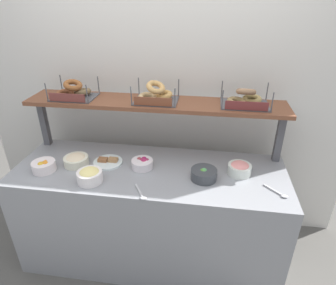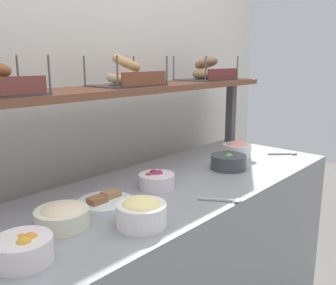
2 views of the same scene
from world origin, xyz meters
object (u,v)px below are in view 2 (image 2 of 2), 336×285
object	(u,v)px
serving_plate_white	(105,201)
bagel_basket_everything	(206,72)
bowl_egg_salad	(142,212)
serving_spoon_by_edge	(288,153)
bowl_fruit_salad	(23,249)
bowl_potato_salad	(62,216)
bagel_basket_sesame	(127,76)
bowl_lox_spread	(237,149)
bowl_veggie_mix	(228,162)
serving_spoon_near_plate	(228,200)
bowl_beet_salad	(156,180)

from	to	relation	value
serving_plate_white	bagel_basket_everything	xyz separation A→B (m)	(0.98, 0.23, 0.46)
bowl_egg_salad	serving_spoon_by_edge	world-z (taller)	bowl_egg_salad
bowl_fruit_salad	serving_plate_white	bearing A→B (deg)	21.41
bowl_potato_salad	serving_plate_white	distance (m)	0.23
bowl_egg_salad	bagel_basket_sesame	world-z (taller)	bagel_basket_sesame
bowl_lox_spread	bagel_basket_everything	size ratio (longest dim) A/B	0.49
bowl_veggie_mix	bagel_basket_everything	size ratio (longest dim) A/B	0.54
bowl_potato_salad	bagel_basket_sesame	xyz separation A→B (m)	(0.56, 0.28, 0.44)
bowl_lox_spread	serving_spoon_near_plate	size ratio (longest dim) A/B	1.06
bowl_beet_salad	bagel_basket_sesame	world-z (taller)	bagel_basket_sesame
bowl_veggie_mix	bowl_lox_spread	bearing A→B (deg)	22.23
bowl_beet_salad	serving_spoon_near_plate	distance (m)	0.34
bowl_fruit_salad	serving_plate_white	size ratio (longest dim) A/B	0.76
bowl_beet_salad	serving_spoon_near_plate	size ratio (longest dim) A/B	1.01
bowl_fruit_salad	serving_plate_white	distance (m)	0.45
serving_spoon_near_plate	bagel_basket_sesame	distance (m)	0.74
serving_spoon_near_plate	serving_spoon_by_edge	bearing A→B (deg)	9.26
serving_spoon_near_plate	bagel_basket_everything	xyz separation A→B (m)	(0.64, 0.58, 0.47)
serving_spoon_near_plate	bowl_fruit_salad	bearing A→B (deg)	166.48
serving_spoon_by_edge	bowl_egg_salad	bearing A→B (deg)	-178.13
bowl_lox_spread	bowl_egg_salad	xyz separation A→B (m)	(-1.01, -0.25, 0.00)
bowl_egg_salad	serving_plate_white	xyz separation A→B (m)	(0.04, 0.25, -0.04)
serving_spoon_near_plate	bagel_basket_sesame	xyz separation A→B (m)	(-0.00, 0.57, 0.47)
bowl_veggie_mix	bowl_beet_salad	xyz separation A→B (m)	(-0.45, 0.08, -0.00)
bowl_potato_salad	bowl_fruit_salad	bearing A→B (deg)	-149.98
serving_plate_white	bagel_basket_sesame	size ratio (longest dim) A/B	0.68
bowl_beet_salad	bagel_basket_everything	xyz separation A→B (m)	(0.71, 0.25, 0.44)
bowl_lox_spread	bowl_beet_salad	xyz separation A→B (m)	(-0.70, -0.02, -0.01)
bowl_veggie_mix	bowl_beet_salad	bearing A→B (deg)	169.61
bowl_potato_salad	bagel_basket_sesame	bearing A→B (deg)	26.37
bowl_lox_spread	bowl_potato_salad	bearing A→B (deg)	-177.56
bowl_fruit_salad	serving_spoon_by_edge	size ratio (longest dim) A/B	1.20
serving_spoon_near_plate	bagel_basket_everything	world-z (taller)	bagel_basket_everything
bowl_fruit_salad	bowl_lox_spread	bearing A→B (deg)	6.71
serving_spoon_by_edge	bagel_basket_sesame	size ratio (longest dim) A/B	0.43
serving_spoon_by_edge	bagel_basket_everything	bearing A→B (deg)	118.04
bowl_lox_spread	bowl_beet_salad	bearing A→B (deg)	-178.49
bowl_veggie_mix	serving_spoon_by_edge	xyz separation A→B (m)	(0.49, -0.10, -0.03)
serving_spoon_near_plate	serving_plate_white	bearing A→B (deg)	134.16
bowl_fruit_salad	serving_spoon_by_edge	distance (m)	1.64
bowl_beet_salad	bagel_basket_sesame	bearing A→B (deg)	75.92
bagel_basket_everything	bowl_veggie_mix	bearing A→B (deg)	-127.05
bowl_veggie_mix	bowl_potato_salad	world-z (taller)	bowl_veggie_mix
bowl_veggie_mix	bowl_beet_salad	world-z (taller)	bowl_veggie_mix
bagel_basket_everything	serving_plate_white	bearing A→B (deg)	-166.64
bowl_potato_salad	serving_plate_white	size ratio (longest dim) A/B	0.83
bowl_beet_salad	serving_plate_white	distance (m)	0.27
bowl_lox_spread	serving_plate_white	xyz separation A→B (m)	(-0.97, 0.00, -0.03)
bowl_fruit_salad	serving_spoon_by_edge	xyz separation A→B (m)	(1.63, -0.04, -0.03)
bowl_egg_salad	serving_plate_white	size ratio (longest dim) A/B	0.79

